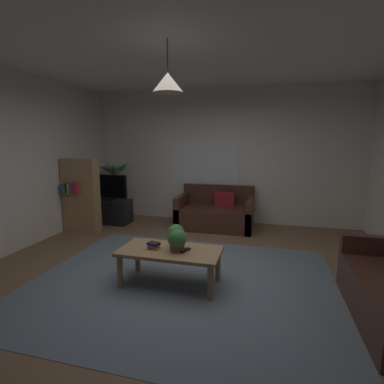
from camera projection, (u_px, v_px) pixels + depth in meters
floor at (186, 276)px, 3.79m from camera, size 5.64×5.50×0.02m
rug at (182, 282)px, 3.60m from camera, size 3.67×3.03×0.01m
wall_back at (222, 157)px, 6.21m from camera, size 5.76×0.06×2.80m
ceiling at (185, 44)px, 3.32m from camera, size 5.64×5.50×0.02m
window_pane at (204, 163)px, 6.29m from camera, size 1.46×0.01×0.98m
couch_under_window at (216, 214)px, 5.90m from camera, size 1.49×0.88×0.82m
coffee_table at (170, 255)px, 3.51m from camera, size 1.21×0.60×0.44m
book_on_table_0 at (154, 248)px, 3.51m from camera, size 0.15×0.12×0.02m
book_on_table_1 at (153, 246)px, 3.52m from camera, size 0.12×0.11×0.03m
book_on_table_2 at (154, 244)px, 3.51m from camera, size 0.16×0.13×0.03m
remote_on_table_0 at (185, 250)px, 3.44m from camera, size 0.10×0.17×0.02m
potted_plant_on_table at (177, 237)px, 3.43m from camera, size 0.24×0.25×0.31m
tv_stand at (109, 211)px, 6.23m from camera, size 0.90×0.44×0.50m
tv at (108, 187)px, 6.12m from camera, size 0.87×0.16×0.54m
potted_palm_corner at (115, 189)px, 6.73m from camera, size 0.85×0.87×1.31m
bookshelf_corner at (81, 195)px, 5.54m from camera, size 0.70×0.31×1.40m
pendant_lamp at (168, 82)px, 3.17m from camera, size 0.34×0.34×0.56m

